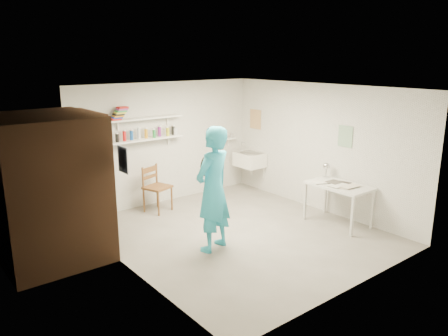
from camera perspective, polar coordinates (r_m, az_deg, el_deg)
floor at (r=7.39m, az=1.96°, el=-8.60°), size 4.00×4.50×0.02m
ceiling at (r=6.82m, az=2.13°, el=10.48°), size 4.00×4.50×0.02m
wall_back at (r=8.80m, az=-7.58°, el=3.29°), size 4.00×0.02×2.40m
wall_front at (r=5.55m, az=17.40°, el=-3.82°), size 4.00×0.02×2.40m
wall_left at (r=5.94m, az=-12.88°, el=-2.34°), size 0.02×4.50×2.40m
wall_right at (r=8.42m, az=12.50°, el=2.57°), size 0.02×4.50×2.40m
doorway_recess at (r=6.93m, az=-16.45°, el=-1.90°), size 0.02×0.90×2.00m
corridor_box at (r=6.70m, az=-22.08°, el=-2.49°), size 1.40×1.50×2.10m
door_lintel at (r=6.73m, az=-16.92°, el=6.74°), size 0.06×1.05×0.10m
door_jamb_near at (r=6.49m, az=-14.59°, el=-2.86°), size 0.06×0.10×2.00m
door_jamb_far at (r=7.39m, az=-17.79°, el=-1.01°), size 0.06×0.10×2.00m
shelf_lower at (r=8.42m, az=-10.07°, el=3.74°), size 1.50×0.22×0.03m
shelf_upper at (r=8.36m, az=-10.19°, el=6.43°), size 1.50×0.22×0.03m
ledge_shelf at (r=9.50m, az=-0.28°, el=3.74°), size 0.70×0.14×0.03m
poster_left at (r=5.91m, az=-13.09°, el=1.06°), size 0.01×0.28×0.36m
poster_right_a at (r=9.56m, az=4.12°, el=6.38°), size 0.01×0.34×0.42m
poster_right_b at (r=8.02m, az=15.56°, el=3.99°), size 0.01×0.30×0.38m
belfast_sink at (r=9.49m, az=3.38°, el=1.11°), size 0.48×0.60×0.30m
man at (r=6.50m, az=-1.43°, el=-2.81°), size 0.80×0.64×1.90m
wall_clock at (r=6.62m, az=-2.10°, el=0.34°), size 0.34×0.13×0.34m
wooden_chair at (r=8.34m, az=-8.69°, el=-2.50°), size 0.55×0.54×0.95m
work_table at (r=7.92m, az=14.65°, el=-4.61°), size 0.65×1.08×0.72m
desk_lamp at (r=8.14m, az=13.25°, el=0.27°), size 0.14×0.14×0.14m
spray_cans at (r=8.41m, az=-10.10°, el=4.41°), size 1.31×0.06×0.17m
book_stack at (r=8.11m, az=-13.53°, el=6.92°), size 0.32×0.14×0.22m
ledge_pots at (r=9.49m, az=-0.28°, el=4.09°), size 0.48×0.07×0.09m
papers at (r=7.81m, az=14.83°, el=-1.99°), size 0.30×0.22×0.03m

